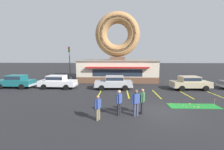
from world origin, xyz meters
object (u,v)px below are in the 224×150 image
car_teal (16,81)px  pedestrian_blue_sweater_man (119,101)px  golf_ball (183,105)px  car_champagne (190,82)px  car_white (58,81)px  pedestrian_clipboard_woman (136,102)px  pedestrian_hooded_kid (98,107)px  car_silver (114,82)px  pedestrian_leather_jacket_man (142,100)px  traffic_light_pole (69,58)px  putting_flag_pin (215,101)px  trash_bin (70,80)px

car_teal → pedestrian_blue_sweater_man: (12.86, -8.40, 0.09)m
golf_ball → car_champagne: car_champagne is taller
car_champagne → car_white: bearing=179.4°
car_teal → pedestrian_clipboard_woman: bearing=-31.3°
pedestrian_hooded_kid → pedestrian_clipboard_woman: 2.52m
pedestrian_clipboard_woman → pedestrian_hooded_kid: bearing=-163.5°
golf_ball → pedestrian_blue_sweater_man: pedestrian_blue_sweater_man is taller
car_silver → golf_ball: bearing=-47.3°
car_teal → pedestrian_hooded_kid: car_teal is taller
car_teal → car_champagne: bearing=-0.6°
car_silver → pedestrian_leather_jacket_man: bearing=-74.6°
traffic_light_pole → putting_flag_pin: bearing=-44.8°
pedestrian_hooded_kid → trash_bin: pedestrian_hooded_kid is taller
putting_flag_pin → car_silver: size_ratio=0.12×
trash_bin → putting_flag_pin: bearing=-32.9°
car_silver → pedestrian_hooded_kid: 9.00m
putting_flag_pin → car_champagne: size_ratio=0.12×
golf_ball → trash_bin: size_ratio=0.04×
car_teal → pedestrian_clipboard_woman: 16.34m
car_champagne → pedestrian_blue_sweater_man: size_ratio=2.69×
pedestrian_blue_sweater_man → pedestrian_leather_jacket_man: bearing=12.3°
putting_flag_pin → car_champagne: 6.10m
pedestrian_leather_jacket_man → trash_bin: 14.20m
putting_flag_pin → pedestrian_hooded_kid: pedestrian_hooded_kid is taller
traffic_light_pole → pedestrian_blue_sweater_man: bearing=-63.7°
car_silver → traffic_light_pole: bearing=129.1°
car_white → pedestrian_hooded_kid: (6.22, -9.16, -0.02)m
pedestrian_blue_sweater_man → car_silver: bearing=93.9°
pedestrian_blue_sweater_man → pedestrian_leather_jacket_man: pedestrian_leather_jacket_man is taller
traffic_light_pole → car_teal: bearing=-107.9°
putting_flag_pin → pedestrian_clipboard_woman: 6.92m
putting_flag_pin → pedestrian_blue_sweater_man: pedestrian_blue_sweater_man is taller
pedestrian_blue_sweater_man → trash_bin: bearing=121.1°
car_champagne → trash_bin: car_champagne is taller
putting_flag_pin → car_teal: car_teal is taller
golf_ball → car_white: 14.15m
putting_flag_pin → car_white: 16.38m
car_champagne → pedestrian_hooded_kid: 13.29m
car_champagne → car_silver: size_ratio=1.00×
putting_flag_pin → pedestrian_clipboard_woman: bearing=-161.0°
putting_flag_pin → car_champagne: bearing=82.0°
car_white → trash_bin: (0.51, 3.28, -0.37)m
pedestrian_blue_sweater_man → car_teal: bearing=146.8°
car_teal → traffic_light_pole: traffic_light_pole is taller
car_teal → pedestrian_blue_sweater_man: size_ratio=2.67×
car_silver → car_teal: same height
car_silver → pedestrian_hooded_kid: size_ratio=2.96×
pedestrian_blue_sweater_man → car_white: bearing=132.0°
pedestrian_clipboard_woman → trash_bin: pedestrian_clipboard_woman is taller
car_silver → traffic_light_pole: traffic_light_pole is taller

